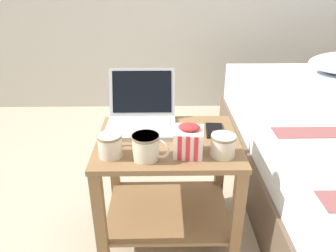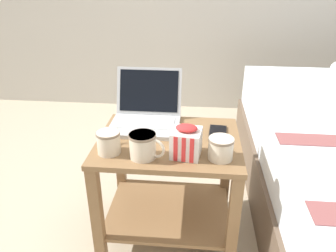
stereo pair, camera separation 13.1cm
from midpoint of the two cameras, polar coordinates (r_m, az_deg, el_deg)
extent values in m
plane|color=tan|center=(1.68, 2.47, -17.81)|extent=(8.00, 8.00, 0.00)
cube|color=olive|center=(1.39, 2.85, -2.81)|extent=(0.60, 0.48, 0.02)
cube|color=olive|center=(1.60, 2.56, -14.52)|extent=(0.56, 0.44, 0.02)
cube|color=olive|center=(1.40, -9.51, -15.63)|extent=(0.04, 0.04, 0.49)
cube|color=olive|center=(1.38, 14.04, -16.82)|extent=(0.04, 0.04, 0.49)
cube|color=olive|center=(1.73, -6.10, -6.42)|extent=(0.04, 0.04, 0.49)
cube|color=olive|center=(1.71, 12.25, -7.24)|extent=(0.04, 0.04, 0.49)
cube|color=#B7BABC|center=(1.47, -1.56, -0.11)|extent=(0.31, 0.23, 0.02)
cube|color=silver|center=(1.48, -1.49, 0.55)|extent=(0.26, 0.13, 0.00)
cube|color=silver|center=(1.41, -1.87, -0.85)|extent=(0.09, 0.05, 0.00)
cube|color=#B7BABC|center=(1.57, -0.94, 6.08)|extent=(0.31, 0.09, 0.21)
cube|color=black|center=(1.56, -0.96, 6.09)|extent=(0.28, 0.07, 0.18)
cube|color=orange|center=(1.58, -3.54, 6.46)|extent=(0.04, 0.01, 0.02)
cube|color=green|center=(1.57, 0.76, 7.58)|extent=(0.04, 0.02, 0.04)
cube|color=yellow|center=(1.57, 0.62, 8.24)|extent=(0.03, 0.02, 0.04)
cylinder|color=beige|center=(1.25, 12.16, -3.93)|extent=(0.09, 0.09, 0.09)
cylinder|color=#7F6B56|center=(1.24, 12.32, -2.40)|extent=(0.10, 0.10, 0.01)
cylinder|color=black|center=(1.24, 12.28, -2.77)|extent=(0.09, 0.09, 0.01)
torus|color=beige|center=(1.29, 11.13, -2.79)|extent=(0.04, 0.07, 0.07)
cylinder|color=beige|center=(1.27, -7.41, -2.92)|extent=(0.09, 0.09, 0.09)
cylinder|color=#7F6B56|center=(1.25, -7.52, -1.32)|extent=(0.09, 0.09, 0.01)
cylinder|color=black|center=(1.26, -7.49, -1.68)|extent=(0.08, 0.08, 0.01)
torus|color=beige|center=(1.31, -6.74, -1.83)|extent=(0.02, 0.07, 0.07)
cylinder|color=beige|center=(1.23, -1.40, -3.54)|extent=(0.10, 0.10, 0.10)
cylinder|color=#7F6B56|center=(1.21, -1.42, -1.73)|extent=(0.10, 0.10, 0.01)
cylinder|color=black|center=(1.22, -1.42, -2.10)|extent=(0.09, 0.09, 0.01)
torus|color=beige|center=(1.21, 0.93, -4.02)|extent=(0.08, 0.04, 0.08)
cube|color=white|center=(1.25, 6.20, -3.03)|extent=(0.12, 0.12, 0.11)
cube|color=red|center=(1.21, 4.44, -4.13)|extent=(0.02, 0.00, 0.10)
cube|color=red|center=(1.20, 5.87, -4.28)|extent=(0.02, 0.00, 0.10)
cube|color=red|center=(1.20, 7.30, -4.43)|extent=(0.02, 0.00, 0.10)
ellipsoid|color=red|center=(1.22, 6.34, -0.41)|extent=(0.09, 0.07, 0.02)
cube|color=black|center=(1.45, 11.23, -1.24)|extent=(0.09, 0.15, 0.01)
cube|color=black|center=(1.45, 11.25, -1.07)|extent=(0.08, 0.13, 0.00)
camera|label=1|loc=(0.07, -87.14, 1.39)|focal=35.00mm
camera|label=2|loc=(0.07, 92.86, -1.39)|focal=35.00mm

